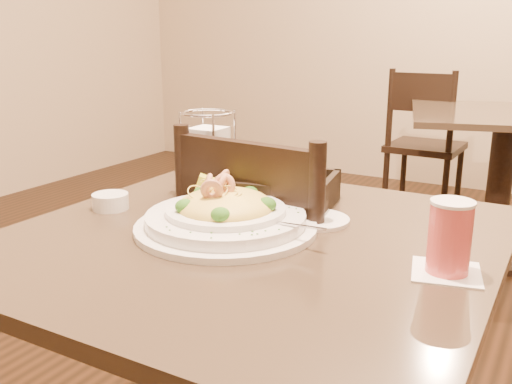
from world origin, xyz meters
The scene contains 10 objects.
main_table centered at (0.00, 0.00, 0.52)m, with size 0.90×0.90×0.76m.
background_table centered at (0.22, 2.14, 0.52)m, with size 1.10×1.10×0.76m.
dining_chair_near centered at (-0.08, 0.26, 0.50)m, with size 0.46×0.46×0.93m.
dining_chair_far centered at (-0.27, 2.59, 0.50)m, with size 0.44×0.44×0.93m.
pasta_bowl centered at (-0.06, 0.00, 0.79)m, with size 0.40×0.36×0.12m.
drink_glass centered at (0.37, 0.00, 0.82)m, with size 0.13×0.13×0.12m.
bread_basket centered at (-0.05, 0.20, 0.78)m, with size 0.28×0.24×0.07m.
napkin_caddy centered at (-0.25, 0.23, 0.84)m, with size 0.12×0.12×0.20m.
side_plate centered at (0.08, 0.13, 0.76)m, with size 0.14×0.14×0.01m, color white.
butter_ramekin centered at (-0.35, -0.01, 0.78)m, with size 0.08×0.08×0.03m, color white.
Camera 1 is at (0.52, -0.90, 1.13)m, focal length 40.00 mm.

